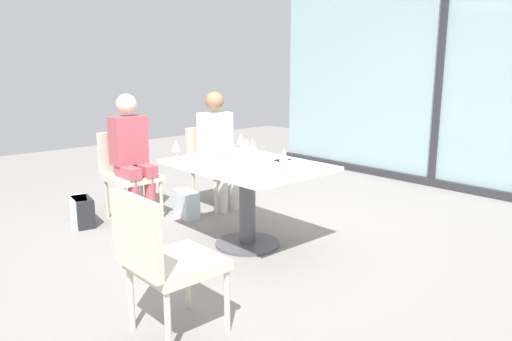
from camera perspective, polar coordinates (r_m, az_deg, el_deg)
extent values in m
plane|color=gray|center=(4.31, -1.00, -8.66)|extent=(12.00, 12.00, 0.00)
cube|color=#99B7BC|center=(6.59, 20.73, 9.84)|extent=(5.17, 0.03, 2.70)
cube|color=#2D2D33|center=(6.56, 20.61, 9.85)|extent=(0.08, 0.06, 2.70)
cube|color=#2D2D33|center=(6.73, 19.78, -1.26)|extent=(5.17, 0.10, 0.10)
cube|color=silver|center=(4.11, -1.03, 0.65)|extent=(1.30, 0.95, 0.04)
cylinder|color=#4C4C51|center=(4.20, -1.01, -4.24)|extent=(0.14, 0.14, 0.69)
cylinder|color=#4C4C51|center=(4.31, -1.00, -8.51)|extent=(0.56, 0.56, 0.02)
cube|color=beige|center=(5.09, -14.17, -0.84)|extent=(0.46, 0.46, 0.06)
cube|color=beige|center=(5.26, -15.60, 2.18)|extent=(0.05, 0.46, 0.42)
cylinder|color=beige|center=(4.88, -14.99, -4.16)|extent=(0.04, 0.04, 0.39)
cylinder|color=beige|center=(5.07, -10.97, -3.36)|extent=(0.04, 0.04, 0.39)
cylinder|color=beige|center=(5.23, -17.01, -3.19)|extent=(0.04, 0.04, 0.39)
cylinder|color=beige|center=(5.40, -13.19, -2.48)|extent=(0.04, 0.04, 0.39)
cube|color=beige|center=(5.31, -4.39, 0.06)|extent=(0.46, 0.46, 0.06)
cube|color=beige|center=(5.46, -6.04, 2.93)|extent=(0.05, 0.46, 0.42)
cylinder|color=beige|center=(5.09, -4.75, -3.09)|extent=(0.04, 0.04, 0.39)
cylinder|color=beige|center=(5.33, -1.33, -2.34)|extent=(0.04, 0.04, 0.39)
cylinder|color=beige|center=(5.40, -7.33, -2.24)|extent=(0.04, 0.04, 0.39)
cylinder|color=beige|center=(5.63, -4.00, -1.57)|extent=(0.04, 0.04, 0.39)
cube|color=beige|center=(2.89, -9.14, -10.72)|extent=(0.46, 0.46, 0.06)
cube|color=beige|center=(2.69, -13.81, -7.24)|extent=(0.46, 0.05, 0.42)
cylinder|color=beige|center=(2.94, -3.40, -14.98)|extent=(0.04, 0.04, 0.39)
cylinder|color=beige|center=(3.23, -7.95, -12.45)|extent=(0.04, 0.04, 0.39)
cylinder|color=beige|center=(2.74, -10.24, -17.35)|extent=(0.04, 0.04, 0.39)
cylinder|color=beige|center=(3.05, -14.36, -14.31)|extent=(0.04, 0.04, 0.39)
cylinder|color=#B24C56|center=(4.94, -14.01, -3.54)|extent=(0.11, 0.11, 0.45)
cube|color=#B24C56|center=(4.96, -14.70, -0.19)|extent=(0.32, 0.13, 0.11)
cylinder|color=#B24C56|center=(5.02, -12.20, -3.19)|extent=(0.11, 0.11, 0.45)
cube|color=#B24C56|center=(5.04, -12.89, 0.10)|extent=(0.32, 0.13, 0.11)
cube|color=#B24C56|center=(5.06, -14.67, 3.46)|extent=(0.20, 0.34, 0.48)
sphere|color=beige|center=(5.02, -14.89, 7.52)|extent=(0.20, 0.20, 0.20)
cylinder|color=silver|center=(5.17, -3.95, -2.51)|extent=(0.11, 0.11, 0.45)
cube|color=silver|center=(5.18, -4.65, 0.69)|extent=(0.32, 0.13, 0.11)
cylinder|color=silver|center=(5.28, -2.41, -2.18)|extent=(0.11, 0.11, 0.45)
cube|color=silver|center=(5.29, -3.10, 0.96)|extent=(0.32, 0.13, 0.11)
cube|color=silver|center=(5.28, -4.79, 4.17)|extent=(0.20, 0.34, 0.48)
sphere|color=#936B4C|center=(5.24, -4.86, 8.07)|extent=(0.20, 0.20, 0.20)
cylinder|color=silver|center=(4.26, -0.40, 1.34)|extent=(0.06, 0.06, 0.00)
cylinder|color=silver|center=(4.25, -0.40, 1.93)|extent=(0.01, 0.01, 0.08)
cone|color=silver|center=(4.24, -0.41, 3.13)|extent=(0.07, 0.07, 0.09)
cylinder|color=silver|center=(4.23, -3.94, 1.24)|extent=(0.06, 0.06, 0.00)
cylinder|color=silver|center=(4.23, -3.95, 1.84)|extent=(0.01, 0.01, 0.08)
cone|color=silver|center=(4.21, -3.97, 3.05)|extent=(0.07, 0.07, 0.09)
cylinder|color=silver|center=(3.95, -5.01, 0.41)|extent=(0.06, 0.06, 0.00)
cylinder|color=silver|center=(3.94, -5.03, 1.05)|extent=(0.01, 0.01, 0.08)
cone|color=silver|center=(3.92, -5.05, 2.34)|extent=(0.07, 0.07, 0.09)
cylinder|color=silver|center=(4.23, -9.28, 1.09)|extent=(0.06, 0.06, 0.00)
cylinder|color=silver|center=(4.22, -9.30, 1.69)|extent=(0.01, 0.01, 0.08)
cone|color=silver|center=(4.20, -9.34, 2.90)|extent=(0.07, 0.07, 0.09)
cylinder|color=silver|center=(3.77, 3.26, -0.14)|extent=(0.06, 0.06, 0.00)
cylinder|color=silver|center=(3.76, 3.27, 0.53)|extent=(0.01, 0.01, 0.08)
cone|color=silver|center=(3.74, 3.28, 1.88)|extent=(0.07, 0.07, 0.09)
cylinder|color=silver|center=(4.56, -1.78, 2.07)|extent=(0.06, 0.06, 0.00)
cylinder|color=silver|center=(4.56, -1.78, 2.63)|extent=(0.01, 0.01, 0.08)
cone|color=silver|center=(4.54, -1.79, 3.75)|extent=(0.07, 0.07, 0.09)
cylinder|color=silver|center=(3.94, -2.51, 0.42)|extent=(0.06, 0.06, 0.00)
cylinder|color=silver|center=(3.93, -2.52, 1.06)|extent=(0.01, 0.01, 0.08)
cone|color=silver|center=(3.91, -2.53, 2.36)|extent=(0.07, 0.07, 0.09)
cylinder|color=white|center=(4.74, -1.31, 2.98)|extent=(0.08, 0.08, 0.09)
cube|color=black|center=(4.23, 3.11, 1.25)|extent=(0.08, 0.15, 0.01)
cube|color=#232328|center=(5.04, -19.53, -4.58)|extent=(0.32, 0.21, 0.28)
cube|color=silver|center=(5.06, -8.13, -3.93)|extent=(0.32, 0.20, 0.28)
cube|color=silver|center=(5.07, -19.95, -4.51)|extent=(0.34, 0.25, 0.28)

